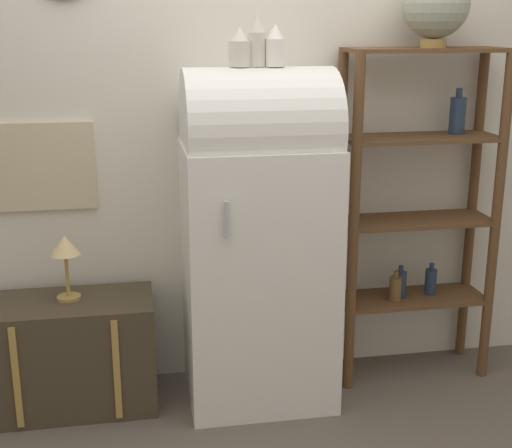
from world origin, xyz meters
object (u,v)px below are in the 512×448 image
(vase_left, at_px, (240,48))
(desk_lamp, at_px, (65,251))
(vase_center, at_px, (257,42))
(globe, at_px, (436,5))
(suitcase_trunk, at_px, (70,354))
(vase_right, at_px, (275,47))
(refrigerator, at_px, (258,235))

(vase_left, bearing_deg, desk_lamp, 175.66)
(vase_center, bearing_deg, globe, 5.13)
(vase_left, height_order, desk_lamp, vase_left)
(suitcase_trunk, height_order, vase_center, vase_center)
(vase_right, bearing_deg, desk_lamp, 175.45)
(vase_left, bearing_deg, vase_center, 4.17)
(suitcase_trunk, relative_size, vase_center, 3.55)
(refrigerator, distance_m, desk_lamp, 0.89)
(vase_left, height_order, vase_center, vase_center)
(globe, bearing_deg, vase_right, -172.82)
(refrigerator, relative_size, desk_lamp, 5.16)
(globe, distance_m, vase_right, 0.80)
(refrigerator, bearing_deg, desk_lamp, 175.76)
(vase_right, bearing_deg, refrigerator, 171.61)
(suitcase_trunk, distance_m, desk_lamp, 0.51)
(vase_center, relative_size, desk_lamp, 0.72)
(refrigerator, bearing_deg, vase_right, -8.39)
(vase_left, bearing_deg, vase_right, -5.67)
(vase_right, relative_size, desk_lamp, 0.59)
(vase_right, bearing_deg, vase_center, 164.78)
(refrigerator, bearing_deg, vase_left, 176.73)
(vase_center, bearing_deg, refrigerator, -63.59)
(suitcase_trunk, xyz_separation_m, globe, (1.75, 0.05, 1.59))
(refrigerator, distance_m, vase_left, 0.85)
(suitcase_trunk, relative_size, desk_lamp, 2.57)
(refrigerator, xyz_separation_m, desk_lamp, (-0.89, 0.07, -0.05))
(desk_lamp, bearing_deg, suitcase_trunk, -113.97)
(refrigerator, xyz_separation_m, vase_center, (-0.01, 0.01, 0.88))
(suitcase_trunk, relative_size, vase_left, 4.72)
(globe, height_order, vase_right, globe)
(suitcase_trunk, xyz_separation_m, vase_left, (0.82, -0.04, 1.41))
(suitcase_trunk, bearing_deg, vase_left, -2.56)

